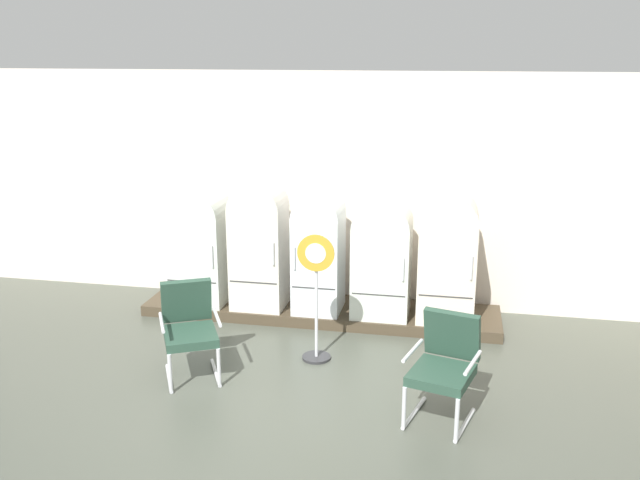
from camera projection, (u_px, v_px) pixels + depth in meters
name	position (u px, v px, depth m)	size (l,w,h in m)	color
ground	(254.00, 443.00, 6.11)	(12.00, 10.00, 0.05)	#474C41
back_wall	(330.00, 189.00, 9.14)	(11.76, 0.12, 3.08)	silver
display_plinth	(320.00, 311.00, 8.94)	(4.55, 0.95, 0.14)	#453A29
refrigerator_0	(199.00, 242.00, 8.90)	(0.71, 0.68, 1.52)	silver
refrigerator_1	(259.00, 241.00, 8.70)	(0.66, 0.61, 1.63)	silver
refrigerator_2	(319.00, 248.00, 8.59)	(0.58, 0.66, 1.52)	white
refrigerator_3	(382.00, 254.00, 8.44)	(0.70, 0.63, 1.48)	silver
refrigerator_4	(448.00, 253.00, 8.28)	(0.68, 0.64, 1.59)	silver
armchair_left	(189.00, 325.00, 7.23)	(0.79, 0.86, 1.00)	silver
armchair_right	(445.00, 362.00, 6.37)	(0.71, 0.81, 1.00)	silver
sign_stand	(316.00, 303.00, 7.53)	(0.41, 0.32, 1.44)	#2D2D30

